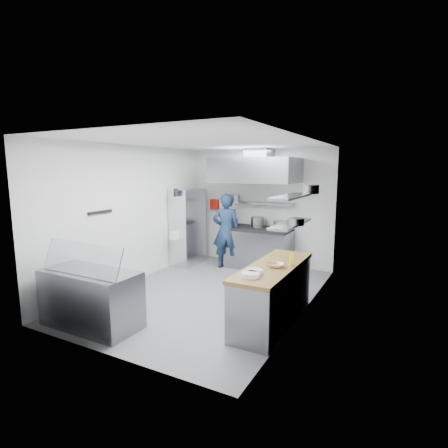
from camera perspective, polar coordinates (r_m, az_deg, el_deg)
The scene contains 35 objects.
floor at distance 6.74m, azimuth -2.43°, elevation -11.28°, with size 5.00×5.00×0.00m, color #5D5D60.
ceiling at distance 6.34m, azimuth -2.61°, elevation 13.21°, with size 5.00×5.00×0.00m, color silver.
wall_back at distance 8.62m, azimuth 5.92°, elevation 2.73°, with size 3.60×0.02×2.80m, color white.
wall_front at distance 4.45m, azimuth -19.04°, elevation -3.60°, with size 3.60×0.02×2.80m, color white.
wall_left at distance 7.45m, azimuth -14.55°, elevation 1.51°, with size 5.00×0.02×2.80m, color white.
wall_right at distance 5.70m, azimuth 13.29°, elevation -0.66°, with size 5.00×0.02×2.80m, color white.
gas_range at distance 8.38m, azimuth 5.42°, elevation -4.04°, with size 1.60×0.80×0.90m, color gray.
cooktop at distance 8.28m, azimuth 5.47°, elevation -0.80°, with size 1.57×0.78×0.06m, color black.
stock_pot_left at distance 8.43m, azimuth 1.38°, elevation 0.30°, with size 0.27×0.27×0.20m, color slate.
stock_pot_mid at distance 8.36m, azimuth 5.49°, elevation 0.33°, with size 0.32×0.32×0.24m, color slate.
stock_pot_right at distance 8.30m, azimuth 9.02°, elevation -0.08°, with size 0.26×0.26×0.16m, color slate.
over_range_shelf at distance 8.42m, azimuth 6.16°, elevation 3.40°, with size 1.60×0.30×0.04m, color gray.
shelf_pot_a at distance 8.44m, azimuth 1.75°, elevation 4.21°, with size 0.26×0.26×0.18m, color slate.
extractor_hood at distance 8.00m, azimuth 5.13°, elevation 8.72°, with size 1.90×1.15×0.55m, color gray.
hood_duct at distance 8.22m, azimuth 5.79°, elevation 11.37°, with size 0.55×0.55×0.24m, color slate.
red_firebox at distance 9.10m, azimuth -1.54°, elevation 3.23°, with size 0.22×0.10×0.26m, color #A61B0D.
chef at distance 8.23m, azimuth 0.35°, elevation -1.15°, with size 0.64×0.42×1.77m, color #172946.
wire_rack at distance 8.60m, azimuth -5.93°, elevation -0.48°, with size 0.50×0.90×1.85m, color silver.
rack_bin_a at distance 8.18m, azimuth -8.06°, elevation -1.91°, with size 0.15×0.19×0.17m, color white.
rack_bin_b at distance 8.32m, azimuth -7.01°, elevation 1.79°, with size 0.12×0.16×0.14m, color yellow.
rack_jar at distance 8.03m, azimuth -7.86°, elevation 5.10°, with size 0.11×0.11×0.18m, color black.
knife_strip at distance 6.79m, azimuth -19.55°, elevation 1.85°, with size 0.04×0.55×0.05m, color black.
prep_counter_base at distance 5.49m, azimuth 7.99°, elevation -11.49°, with size 0.62×2.00×0.84m, color gray.
prep_counter_top at distance 5.35m, azimuth 8.09°, elevation -6.97°, with size 0.65×2.04×0.06m, color brown.
plate_stack_a at distance 4.74m, azimuth 4.33°, elevation -8.25°, with size 0.25×0.25×0.06m, color white.
plate_stack_b at distance 4.89m, azimuth 5.01°, elevation -7.73°, with size 0.22×0.22×0.06m, color white.
copper_pan at distance 5.25m, azimuth 7.84°, elevation -6.58°, with size 0.15×0.15×0.06m, color #D57D3C.
squeeze_bottle at distance 5.34m, azimuth 10.91°, elevation -5.73°, with size 0.05×0.05×0.18m, color yellow.
mixing_bowl at distance 5.24m, azimuth 8.44°, elevation -6.64°, with size 0.24×0.24×0.06m, color white.
wall_shelf_lower at distance 5.45m, azimuth 10.89°, elevation 0.03°, with size 0.30×1.30×0.04m, color gray.
wall_shelf_upper at distance 5.40m, azimuth 11.03°, elevation 4.44°, with size 0.30×1.30×0.04m, color gray.
shelf_pot_c at distance 5.20m, azimuth 11.79°, elevation 0.36°, with size 0.21×0.21×0.10m, color slate.
shelf_pot_d at distance 5.77m, azimuth 13.96°, elevation 5.52°, with size 0.27×0.27×0.14m, color slate.
display_case at distance 5.66m, azimuth -20.88°, elevation -11.32°, with size 1.50×0.70×0.85m, color gray.
display_glass at distance 5.40m, azimuth -22.21°, elevation -5.21°, with size 1.47×0.02×0.45m, color silver.
Camera 1 is at (3.20, -5.45, 2.33)m, focal length 28.00 mm.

